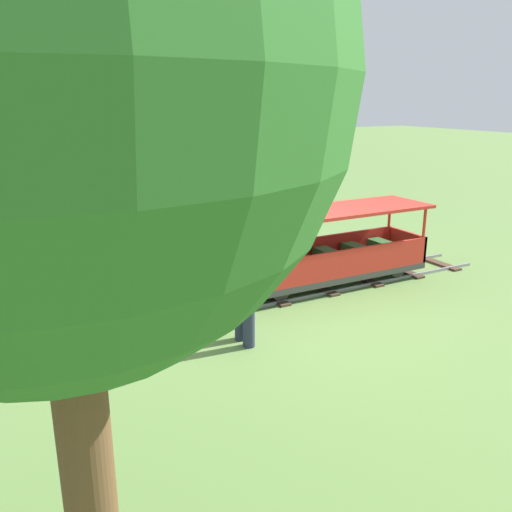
{
  "coord_description": "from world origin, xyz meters",
  "views": [
    {
      "loc": [
        -5.38,
        2.95,
        2.37
      ],
      "look_at": [
        0.0,
        0.07,
        0.55
      ],
      "focal_mm": 37.62,
      "sensor_mm": 36.0,
      "label": 1
    }
  ],
  "objects_px": {
    "passenger_car": "(331,254)",
    "oak_tree_near": "(46,80)",
    "locomotive": "(177,274)",
    "park_bench": "(162,227)",
    "conductor_person": "(244,251)"
  },
  "relations": [
    {
      "from": "locomotive",
      "to": "passenger_car",
      "type": "relative_size",
      "value": 0.54
    },
    {
      "from": "park_bench",
      "to": "oak_tree_near",
      "type": "relative_size",
      "value": 0.37
    },
    {
      "from": "park_bench",
      "to": "conductor_person",
      "type": "bearing_deg",
      "value": 174.78
    },
    {
      "from": "locomotive",
      "to": "oak_tree_near",
      "type": "bearing_deg",
      "value": 153.89
    },
    {
      "from": "locomotive",
      "to": "oak_tree_near",
      "type": "relative_size",
      "value": 0.4
    },
    {
      "from": "conductor_person",
      "to": "oak_tree_near",
      "type": "bearing_deg",
      "value": 139.37
    },
    {
      "from": "locomotive",
      "to": "passenger_car",
      "type": "xyz_separation_m",
      "value": [
        0.0,
        -2.1,
        -0.06
      ]
    },
    {
      "from": "locomotive",
      "to": "conductor_person",
      "type": "distance_m",
      "value": 1.16
    },
    {
      "from": "locomotive",
      "to": "conductor_person",
      "type": "relative_size",
      "value": 0.89
    },
    {
      "from": "passenger_car",
      "to": "park_bench",
      "type": "relative_size",
      "value": 2.05
    },
    {
      "from": "passenger_car",
      "to": "park_bench",
      "type": "distance_m",
      "value": 2.86
    },
    {
      "from": "locomotive",
      "to": "passenger_car",
      "type": "height_order",
      "value": "locomotive"
    },
    {
      "from": "passenger_car",
      "to": "conductor_person",
      "type": "relative_size",
      "value": 1.67
    },
    {
      "from": "park_bench",
      "to": "oak_tree_near",
      "type": "bearing_deg",
      "value": 158.59
    },
    {
      "from": "passenger_car",
      "to": "oak_tree_near",
      "type": "relative_size",
      "value": 0.76
    }
  ]
}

